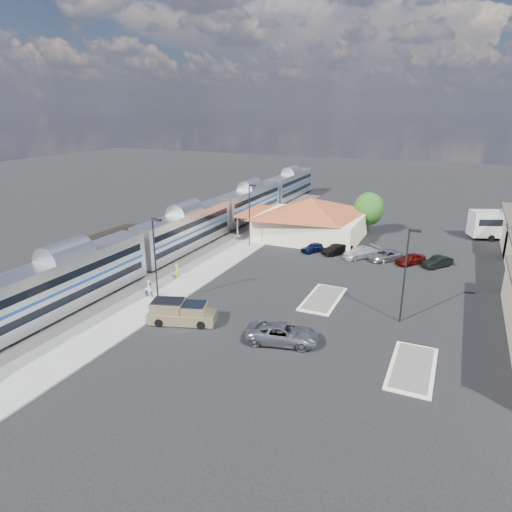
% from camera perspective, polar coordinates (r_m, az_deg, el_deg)
% --- Properties ---
extents(ground, '(280.00, 280.00, 0.00)m').
position_cam_1_polar(ground, '(47.68, 3.05, -5.55)').
color(ground, black).
rests_on(ground, ground).
extents(railbed, '(16.00, 100.00, 0.12)m').
position_cam_1_polar(railbed, '(63.90, -12.05, 0.36)').
color(railbed, '#4C4944').
rests_on(railbed, ground).
extents(platform, '(5.50, 92.00, 0.18)m').
position_cam_1_polar(platform, '(57.56, -5.94, -1.28)').
color(platform, gray).
rests_on(platform, ground).
extents(passenger_train, '(3.00, 104.00, 5.55)m').
position_cam_1_polar(passenger_train, '(63.38, -8.73, 3.06)').
color(passenger_train, silver).
rests_on(passenger_train, ground).
extents(freight_cars, '(2.80, 46.00, 4.00)m').
position_cam_1_polar(freight_cars, '(59.45, -18.97, 0.30)').
color(freight_cars, black).
rests_on(freight_cars, ground).
extents(station_depot, '(18.35, 12.24, 6.20)m').
position_cam_1_polar(station_depot, '(69.71, 6.80, 4.74)').
color(station_depot, beige).
rests_on(station_depot, ground).
extents(traffic_island_south, '(3.30, 7.50, 0.21)m').
position_cam_1_polar(traffic_island_south, '(48.24, 8.37, -5.30)').
color(traffic_island_south, silver).
rests_on(traffic_island_south, ground).
extents(traffic_island_north, '(3.30, 7.50, 0.21)m').
position_cam_1_polar(traffic_island_north, '(37.95, 18.96, -13.05)').
color(traffic_island_north, silver).
rests_on(traffic_island_north, ground).
extents(lamp_plat_s, '(1.08, 0.25, 9.00)m').
position_cam_1_polar(lamp_plat_s, '(45.85, -12.44, 0.19)').
color(lamp_plat_s, black).
rests_on(lamp_plat_s, ground).
extents(lamp_plat_n, '(1.08, 0.25, 9.00)m').
position_cam_1_polar(lamp_plat_n, '(64.17, -0.76, 5.73)').
color(lamp_plat_n, black).
rests_on(lamp_plat_n, ground).
extents(lamp_lot, '(1.08, 0.25, 9.00)m').
position_cam_1_polar(lamp_lot, '(43.20, 18.30, -1.43)').
color(lamp_lot, black).
rests_on(lamp_lot, ground).
extents(tree_depot, '(4.71, 4.71, 6.63)m').
position_cam_1_polar(tree_depot, '(73.47, 13.91, 5.74)').
color(tree_depot, '#382314').
rests_on(tree_depot, ground).
extents(pickup_truck, '(6.51, 4.00, 2.12)m').
position_cam_1_polar(pickup_truck, '(43.01, -9.16, -7.04)').
color(pickup_truck, tan).
rests_on(pickup_truck, ground).
extents(suv, '(6.66, 4.11, 1.72)m').
position_cam_1_polar(suv, '(39.22, 3.35, -9.67)').
color(suv, '#909497').
rests_on(suv, ground).
extents(person_a, '(0.55, 0.75, 1.89)m').
position_cam_1_polar(person_a, '(53.21, -9.81, -1.92)').
color(person_a, gold).
rests_on(person_a, platform).
extents(person_b, '(0.89, 1.03, 1.83)m').
position_cam_1_polar(person_b, '(48.90, -13.27, -4.02)').
color(person_b, white).
rests_on(person_b, platform).
extents(parked_car_a, '(3.43, 4.08, 1.32)m').
position_cam_1_polar(parked_car_a, '(63.52, 7.25, 1.08)').
color(parked_car_a, '#0B1239').
rests_on(parked_car_a, ground).
extents(parked_car_b, '(3.81, 4.48, 1.45)m').
position_cam_1_polar(parked_car_b, '(62.97, 10.12, 0.86)').
color(parked_car_b, black).
rests_on(parked_car_b, ground).
extents(parked_car_c, '(4.96, 5.33, 1.51)m').
position_cam_1_polar(parked_car_c, '(62.04, 12.90, 0.44)').
color(parked_car_c, silver).
rests_on(parked_car_c, ground).
extents(parked_car_d, '(4.70, 5.18, 1.34)m').
position_cam_1_polar(parked_car_d, '(61.86, 15.85, 0.07)').
color(parked_car_d, gray).
rests_on(parked_car_d, ground).
extents(parked_car_e, '(3.91, 4.26, 1.41)m').
position_cam_1_polar(parked_car_e, '(61.24, 18.76, -0.36)').
color(parked_car_e, '#650F0B').
rests_on(parked_car_e, ground).
extents(parked_car_f, '(3.74, 4.18, 1.38)m').
position_cam_1_polar(parked_car_f, '(61.38, 21.74, -0.68)').
color(parked_car_f, black).
rests_on(parked_car_f, ground).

